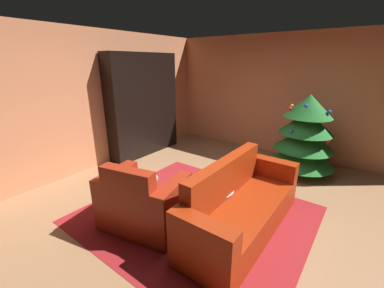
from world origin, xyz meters
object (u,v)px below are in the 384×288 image
decorated_tree (305,135)px  coffee_table (208,189)px  armchair_red (143,204)px  bookshelf_unit (148,106)px  couch_red (240,207)px  bottle_on_table (222,178)px  book_stack_on_table (211,183)px

decorated_tree → coffee_table: bearing=-107.2°
armchair_red → coffee_table: (0.51, 0.72, 0.06)m
bookshelf_unit → couch_red: bookshelf_unit is taller
bookshelf_unit → coffee_table: (2.49, -1.31, -0.69)m
armchair_red → couch_red: armchair_red is taller
coffee_table → decorated_tree: size_ratio=0.48×
decorated_tree → armchair_red: bearing=-112.2°
armchair_red → couch_red: bearing=34.9°
couch_red → bottle_on_table: size_ratio=8.69×
bookshelf_unit → couch_red: size_ratio=1.10×
bookshelf_unit → couch_red: (2.98, -1.33, -0.78)m
couch_red → bottle_on_table: (-0.38, 0.18, 0.22)m
armchair_red → couch_red: 1.23m
armchair_red → coffee_table: size_ratio=1.60×
book_stack_on_table → bottle_on_table: size_ratio=0.97×
bookshelf_unit → bottle_on_table: bearing=-23.8°
armchair_red → book_stack_on_table: bearing=51.8°
bookshelf_unit → coffee_table: bookshelf_unit is taller
decorated_tree → couch_red: bearing=-94.7°
coffee_table → book_stack_on_table: bearing=-9.5°
bookshelf_unit → couch_red: bearing=-24.0°
bookshelf_unit → bottle_on_table: size_ratio=9.51×
couch_red → bottle_on_table: couch_red is taller
couch_red → decorated_tree: decorated_tree is taller
decorated_tree → bottle_on_table: bearing=-105.3°
armchair_red → book_stack_on_table: 0.93m
bottle_on_table → armchair_red: bearing=-125.7°
couch_red → armchair_red: bearing=-145.1°
armchair_red → coffee_table: 0.89m
armchair_red → bottle_on_table: armchair_red is taller
book_stack_on_table → decorated_tree: decorated_tree is taller
coffee_table → book_stack_on_table: 0.12m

